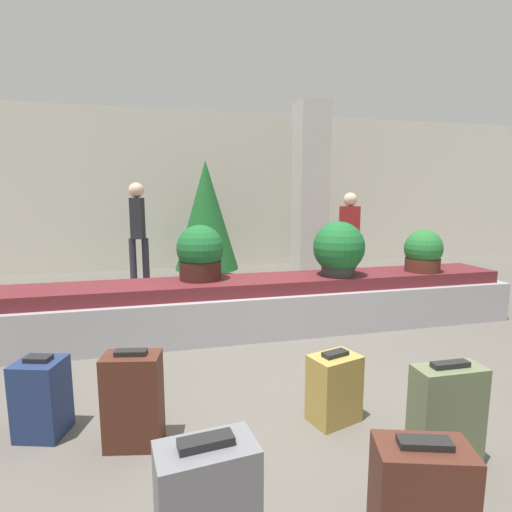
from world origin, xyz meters
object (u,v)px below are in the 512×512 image
(suitcase_5, at_px, (446,416))
(traveler_1, at_px, (138,226))
(suitcase_8, at_px, (133,400))
(potted_plant_1, at_px, (339,249))
(suitcase_7, at_px, (421,502))
(pillar, at_px, (310,190))
(suitcase_1, at_px, (334,388))
(suitcase_0, at_px, (42,398))
(decorated_tree, at_px, (206,215))
(potted_plant_2, at_px, (423,252))
(potted_plant_0, at_px, (200,254))
(traveler_0, at_px, (349,232))

(suitcase_5, relative_size, traveler_1, 0.36)
(suitcase_8, bearing_deg, potted_plant_1, 50.72)
(suitcase_7, distance_m, traveler_1, 5.64)
(pillar, bearing_deg, suitcase_7, -107.12)
(suitcase_7, height_order, potted_plant_1, potted_plant_1)
(suitcase_1, bearing_deg, suitcase_0, 154.66)
(decorated_tree, bearing_deg, traveler_1, -156.38)
(suitcase_8, xyz_separation_m, potted_plant_1, (2.17, 1.77, 0.61))
(potted_plant_2, bearing_deg, potted_plant_0, 176.12)
(suitcase_0, relative_size, suitcase_7, 0.97)
(suitcase_7, distance_m, decorated_tree, 6.01)
(suitcase_5, xyz_separation_m, suitcase_8, (-1.71, 0.61, -0.00))
(pillar, height_order, suitcase_5, pillar)
(potted_plant_1, xyz_separation_m, traveler_1, (-2.30, 2.57, 0.12))
(pillar, relative_size, suitcase_5, 5.18)
(suitcase_7, xyz_separation_m, suitcase_8, (-1.20, 1.09, 0.04))
(pillar, distance_m, traveler_0, 1.41)
(suitcase_7, bearing_deg, traveler_0, 84.05)
(potted_plant_0, relative_size, potted_plant_1, 0.97)
(potted_plant_1, height_order, traveler_1, traveler_1)
(potted_plant_1, relative_size, decorated_tree, 0.29)
(suitcase_0, xyz_separation_m, decorated_tree, (1.62, 4.59, 0.90))
(suitcase_7, relative_size, suitcase_8, 0.88)
(potted_plant_2, height_order, traveler_0, traveler_0)
(suitcase_8, relative_size, potted_plant_0, 1.02)
(suitcase_0, bearing_deg, potted_plant_1, 45.88)
(suitcase_1, relative_size, traveler_1, 0.29)
(suitcase_0, xyz_separation_m, suitcase_7, (1.77, -1.34, 0.01))
(suitcase_1, bearing_deg, potted_plant_0, 92.56)
(suitcase_1, bearing_deg, suitcase_5, -70.55)
(potted_plant_1, bearing_deg, decorated_tree, 110.17)
(potted_plant_2, distance_m, decorated_tree, 3.82)
(potted_plant_2, distance_m, traveler_0, 1.80)
(suitcase_5, xyz_separation_m, potted_plant_1, (0.47, 2.39, 0.61))
(suitcase_5, height_order, decorated_tree, decorated_tree)
(potted_plant_2, xyz_separation_m, traveler_1, (-3.40, 2.58, 0.19))
(suitcase_1, distance_m, suitcase_7, 1.05)
(suitcase_1, height_order, traveler_0, traveler_0)
(suitcase_5, bearing_deg, pillar, 78.05)
(suitcase_5, relative_size, potted_plant_1, 1.00)
(suitcase_0, bearing_deg, suitcase_1, 7.90)
(suitcase_5, distance_m, potted_plant_2, 2.89)
(suitcase_0, distance_m, decorated_tree, 4.95)
(suitcase_5, bearing_deg, suitcase_0, 160.72)
(pillar, bearing_deg, suitcase_0, -128.35)
(potted_plant_0, bearing_deg, potted_plant_2, -3.88)
(pillar, height_order, traveler_0, pillar)
(suitcase_0, height_order, suitcase_5, suitcase_5)
(pillar, xyz_separation_m, potted_plant_0, (-2.38, -2.83, -0.71))
(suitcase_7, xyz_separation_m, potted_plant_2, (2.07, 2.85, 0.58))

